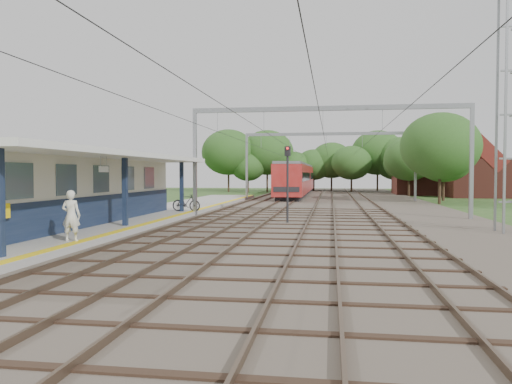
{
  "coord_description": "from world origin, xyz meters",
  "views": [
    {
      "loc": [
        3.73,
        -16.32,
        2.81
      ],
      "look_at": [
        -1.15,
        16.01,
        1.6
      ],
      "focal_mm": 35.0,
      "sensor_mm": 36.0,
      "label": 1
    }
  ],
  "objects_px": {
    "bicycle": "(186,202)",
    "train": "(299,178)",
    "person": "(71,216)",
    "signal_post": "(288,175)"
  },
  "relations": [
    {
      "from": "bicycle",
      "to": "train",
      "type": "xyz_separation_m",
      "value": [
        5.1,
        34.59,
        1.24
      ]
    },
    {
      "from": "train",
      "to": "bicycle",
      "type": "bearing_deg",
      "value": -98.39
    },
    {
      "from": "person",
      "to": "bicycle",
      "type": "height_order",
      "value": "person"
    },
    {
      "from": "bicycle",
      "to": "signal_post",
      "type": "height_order",
      "value": "signal_post"
    },
    {
      "from": "person",
      "to": "signal_post",
      "type": "bearing_deg",
      "value": -130.34
    },
    {
      "from": "person",
      "to": "signal_post",
      "type": "height_order",
      "value": "signal_post"
    },
    {
      "from": "person",
      "to": "train",
      "type": "relative_size",
      "value": 0.05
    },
    {
      "from": "bicycle",
      "to": "person",
      "type": "bearing_deg",
      "value": -172.71
    },
    {
      "from": "bicycle",
      "to": "train",
      "type": "height_order",
      "value": "train"
    },
    {
      "from": "train",
      "to": "signal_post",
      "type": "height_order",
      "value": "signal_post"
    }
  ]
}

